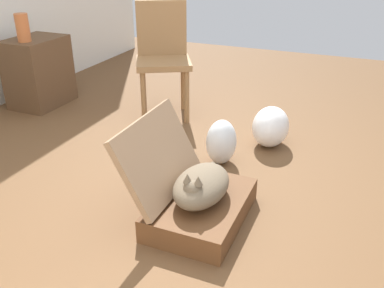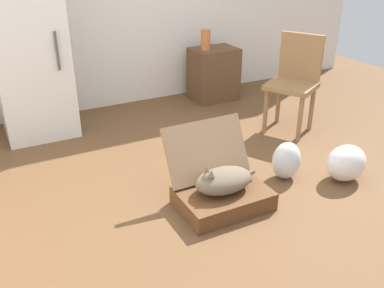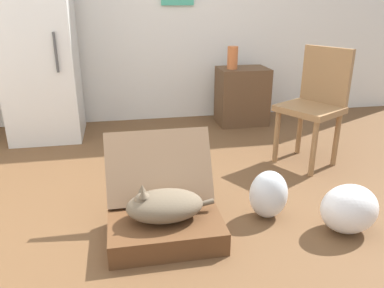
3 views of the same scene
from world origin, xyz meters
name	(u,v)px [view 3 (image 3 of 3)]	position (x,y,z in m)	size (l,w,h in m)	color
ground_plane	(202,214)	(0.00, 0.00, 0.00)	(7.68, 7.68, 0.00)	brown
wall_back	(159,1)	(0.00, 2.26, 1.30)	(6.40, 0.15, 2.60)	silver
suitcase_base	(166,229)	(-0.27, -0.23, 0.07)	(0.65, 0.46, 0.14)	brown
suitcase_lid	(159,167)	(-0.27, 0.03, 0.35)	(0.65, 0.46, 0.04)	#9B7756
cat	(164,205)	(-0.27, -0.23, 0.22)	(0.52, 0.28, 0.21)	brown
plastic_bag_white	(268,194)	(0.41, -0.11, 0.16)	(0.25, 0.21, 0.32)	silver
plastic_bag_clear	(349,209)	(0.82, -0.35, 0.15)	(0.35, 0.27, 0.30)	white
refrigerator	(40,57)	(-1.21, 1.80, 0.80)	(0.67, 0.67, 1.60)	silver
side_table	(242,96)	(0.86, 1.85, 0.31)	(0.54, 0.40, 0.62)	brown
vase_tall	(233,58)	(0.72, 1.82, 0.74)	(0.11, 0.11, 0.24)	#CC6B38
chair	(315,101)	(1.09, 0.68, 0.53)	(0.58, 0.59, 0.96)	olive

